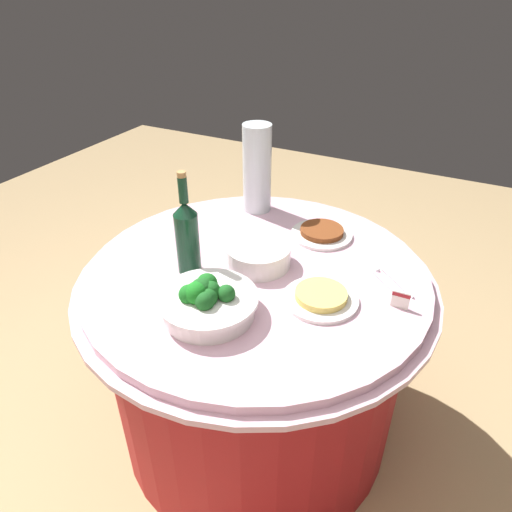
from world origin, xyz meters
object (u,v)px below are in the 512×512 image
Objects in this scene: broccoli_bowl at (207,301)px; label_placard_front at (401,299)px; plate_stack at (258,255)px; wine_bottle at (187,235)px; serving_tongs at (391,283)px; decorative_fruit_vase at (257,171)px; food_plate_stir_fry at (322,233)px; food_plate_noodles at (321,297)px.

label_placard_front is at bearing -149.59° from broccoli_bowl.
wine_bottle is (0.18, 0.13, 0.09)m from plate_stack.
wine_bottle is at bearing 10.14° from label_placard_front.
plate_stack is 0.42m from serving_tongs.
decorative_fruit_vase is at bearing -89.06° from wine_bottle.
wine_bottle reaches higher than label_placard_front.
decorative_fruit_vase is at bearing -62.41° from plate_stack.
decorative_fruit_vase is at bearing -16.06° from food_plate_stir_fry.
food_plate_noodles is at bearing 160.27° from plate_stack.
food_plate_noodles is (-0.43, -0.04, -0.12)m from wine_bottle.
decorative_fruit_vase reaches higher than label_placard_front.
plate_stack reaches higher than serving_tongs.
decorative_fruit_vase reaches higher than plate_stack.
food_plate_stir_fry is at bearing -70.06° from food_plate_noodles.
wine_bottle reaches higher than plate_stack.
serving_tongs is 0.12m from label_placard_front.
wine_bottle is 0.64m from serving_tongs.
food_plate_noodles is at bearing -142.11° from broccoli_bowl.
broccoli_bowl is at bearing 77.03° from food_plate_stir_fry.
plate_stack reaches higher than label_placard_front.
serving_tongs is (-0.42, -0.38, -0.04)m from broccoli_bowl.
broccoli_bowl is at bearing 42.06° from serving_tongs.
broccoli_bowl is at bearing 105.28° from decorative_fruit_vase.
decorative_fruit_vase reaches higher than food_plate_noodles.
plate_stack is 0.42m from decorative_fruit_vase.
label_placard_front is at bearing 114.70° from serving_tongs.
broccoli_bowl is 0.68m from decorative_fruit_vase.
broccoli_bowl is 0.55m from label_placard_front.
decorative_fruit_vase is at bearing -45.68° from food_plate_noodles.
plate_stack is 0.46m from label_placard_front.
wine_bottle is 1.53× the size of food_plate_stir_fry.
serving_tongs is 0.67× the size of food_plate_noodles.
broccoli_bowl is at bearing 136.35° from wine_bottle.
label_placard_front is (-0.65, 0.37, -0.13)m from decorative_fruit_vase.
wine_bottle is at bearing 90.94° from decorative_fruit_vase.
serving_tongs is at bearing 155.88° from decorative_fruit_vase.
decorative_fruit_vase is (0.18, -0.65, 0.12)m from broccoli_bowl.
serving_tongs is 2.68× the size of label_placard_front.
decorative_fruit_vase is (0.01, -0.49, 0.03)m from wine_bottle.
food_plate_noodles is (0.16, 0.18, 0.01)m from serving_tongs.
food_plate_stir_fry is at bearing -31.60° from serving_tongs.
wine_bottle is 0.51m from food_plate_stir_fry.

